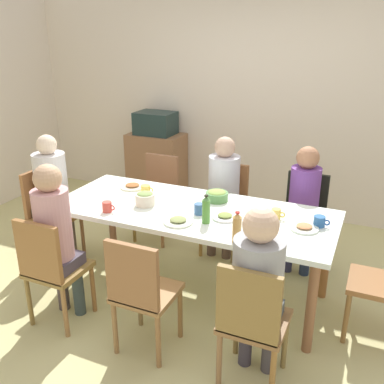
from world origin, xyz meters
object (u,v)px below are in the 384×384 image
(dining_table, at_px, (192,217))
(bowl_1, at_px, (145,198))
(person_0, at_px, (304,199))
(cup_2, at_px, (276,214))
(chair_5, at_px, (226,203))
(side_cabinet, at_px, (157,168))
(chair_4, at_px, (48,209))
(bowl_0, at_px, (217,195))
(plate_1, at_px, (132,186))
(chair_1, at_px, (158,192))
(plate_2, at_px, (225,217))
(cup_0, at_px, (320,221))
(chair_3, at_px, (252,319))
(cup_1, at_px, (146,189))
(person_7, at_px, (55,232))
(plate_3, at_px, (178,221))
(cup_3, at_px, (107,207))
(bottle_1, at_px, (237,228))
(chair_0, at_px, (303,216))
(bottle_0, at_px, (206,210))
(person_3, at_px, (258,280))
(chair_7, at_px, (51,266))
(microwave, at_px, (156,123))
(chair_6, at_px, (141,290))
(plate_0, at_px, (304,228))
(person_4, at_px, (53,188))

(dining_table, xyz_separation_m, bowl_1, (-0.39, -0.08, 0.13))
(person_0, distance_m, cup_2, 0.68)
(chair_5, xyz_separation_m, side_cabinet, (-1.30, 0.93, -0.06))
(chair_4, xyz_separation_m, bowl_1, (1.14, -0.08, 0.32))
(bowl_0, bearing_deg, plate_1, -178.77)
(chair_1, xyz_separation_m, plate_2, (1.08, -0.91, 0.28))
(bowl_0, relative_size, cup_0, 1.59)
(chair_3, distance_m, chair_5, 1.86)
(chair_3, relative_size, cup_1, 7.54)
(person_7, distance_m, cup_1, 0.96)
(plate_3, bearing_deg, cup_0, 20.49)
(cup_3, relative_size, bottle_1, 0.49)
(plate_3, relative_size, bottle_1, 0.99)
(chair_0, height_order, bottle_0, bottle_0)
(dining_table, distance_m, person_3, 1.08)
(chair_7, xyz_separation_m, bowl_0, (0.89, 1.11, 0.31))
(cup_0, bearing_deg, microwave, 143.57)
(dining_table, height_order, cup_0, cup_0)
(person_3, distance_m, cup_0, 0.88)
(chair_0, height_order, plate_1, chair_0)
(dining_table, bearing_deg, person_7, -135.62)
(chair_1, bearing_deg, chair_5, 0.00)
(chair_4, bearing_deg, person_3, -18.14)
(chair_6, xyz_separation_m, chair_7, (-0.77, 0.00, 0.00))
(plate_1, height_order, side_cabinet, side_cabinet)
(chair_3, distance_m, cup_3, 1.50)
(chair_6, relative_size, chair_7, 1.00)
(plate_0, distance_m, plate_3, 0.94)
(chair_4, distance_m, chair_6, 1.76)
(plate_3, bearing_deg, bowl_1, 152.80)
(person_0, relative_size, bottle_0, 5.30)
(cup_2, bearing_deg, bowl_1, -171.15)
(person_3, relative_size, bottle_0, 5.36)
(person_0, relative_size, cup_0, 9.92)
(person_7, height_order, bowl_0, person_7)
(bowl_0, bearing_deg, person_3, -57.23)
(person_7, relative_size, cup_2, 11.82)
(chair_1, bearing_deg, plate_2, -40.10)
(cup_2, bearing_deg, plate_0, -23.61)
(chair_3, bearing_deg, microwave, 128.20)
(plate_3, bearing_deg, person_3, -31.77)
(person_3, bearing_deg, cup_2, 96.48)
(bowl_1, xyz_separation_m, cup_1, (-0.14, 0.25, -0.02))
(person_0, height_order, chair_1, person_0)
(chair_3, distance_m, bowl_1, 1.43)
(dining_table, distance_m, cup_2, 0.69)
(chair_5, relative_size, plate_3, 3.94)
(dining_table, bearing_deg, bowl_1, -168.87)
(person_4, height_order, chair_6, person_4)
(chair_4, relative_size, plate_1, 3.95)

